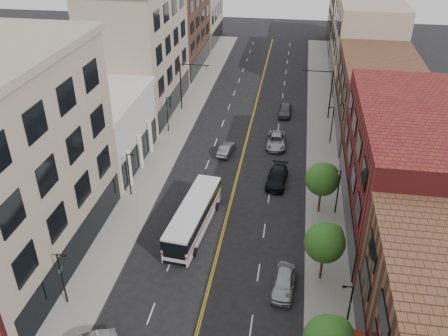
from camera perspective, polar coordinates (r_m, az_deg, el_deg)
The scene contains 26 objects.
sidewalk_left at distance 61.86m, azimuth -6.97°, elevation 2.30°, with size 4.00×110.00×0.15m, color gray.
sidewalk_right at distance 59.93m, azimuth 11.80°, elevation 0.86°, with size 4.00×110.00×0.15m, color gray.
bldg_l_tanoffice at distance 42.93m, azimuth -24.58°, elevation -0.36°, with size 10.00×22.00×18.00m, color tan.
bldg_l_white at distance 59.02m, azimuth -14.81°, elevation 4.29°, with size 10.00×14.00×8.00m, color silver.
bldg_l_far_a at distance 72.05m, azimuth -10.19°, elevation 13.84°, with size 10.00×20.00×18.00m, color tan.
bldg_l_far_b at distance 90.92m, azimuth -6.09°, elevation 16.57°, with size 10.00×20.00×15.00m, color brown.
bldg_r_mid at distance 48.58m, azimuth 21.04°, elevation -0.06°, with size 10.00×22.00×12.00m, color maroon.
bldg_r_far_a at distance 67.70m, azimuth 18.02°, elevation 8.14°, with size 10.00×20.00×10.00m, color brown.
bldg_r_far_b at distance 86.89m, azimuth 16.59°, elevation 14.54°, with size 10.00×22.00×14.00m, color tan.
bldg_r_far_c at distance 106.54m, azimuth 15.42°, elevation 16.64°, with size 10.00×18.00×11.00m, color brown.
tree_r_2 at distance 40.20m, azimuth 12.16°, elevation -8.62°, with size 3.40×3.40×5.59m.
tree_r_3 at distance 48.42m, azimuth 11.84°, elevation -1.21°, with size 3.40×3.40×5.59m.
lamp_l_1 at distance 40.03m, azimuth -18.89°, elevation -12.18°, with size 0.81×0.55×5.05m.
lamp_l_2 at distance 51.66m, azimuth -11.35°, elevation -0.50°, with size 0.81×0.55×5.05m.
lamp_l_3 at distance 65.17m, azimuth -6.80°, elevation 6.65°, with size 0.81×0.55×5.05m.
lamp_r_1 at distance 36.66m, azimuth 14.74°, elevation -16.12°, with size 0.81×0.55×5.05m.
lamp_r_2 at distance 49.10m, azimuth 13.52°, elevation -2.55°, with size 0.81×0.55×5.05m.
lamp_r_3 at distance 63.16m, azimuth 12.84°, elevation 5.28°, with size 0.81×0.55×5.05m.
signal_mast_left at distance 71.56m, azimuth -4.67°, elevation 10.42°, with size 4.49×0.18×7.20m.
signal_mast_right at distance 69.85m, azimuth 12.18°, elevation 9.32°, with size 4.49×0.18×7.20m.
city_bus at distance 46.36m, azimuth -3.67°, elevation -5.75°, with size 3.60×11.49×2.91m.
car_parked_far at distance 40.93m, azimuth 7.22°, elevation -13.47°, with size 1.84×4.58×1.56m, color #A2A4AA.
car_lane_behind at distance 60.11m, azimuth 0.26°, elevation 2.30°, with size 1.41×4.05×1.33m, color #49494E.
car_lane_a at distance 54.25m, azimuth 6.40°, elevation -1.14°, with size 2.16×5.32×1.54m, color black.
car_lane_b at distance 62.37m, azimuth 6.29°, elevation 3.28°, with size 2.44×5.30×1.47m, color #97989E.
car_lane_c at distance 71.50m, azimuth 7.36°, elevation 6.91°, with size 1.85×4.59×1.56m, color #47464B.
Camera 1 is at (5.89, -17.33, 28.99)m, focal length 38.00 mm.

